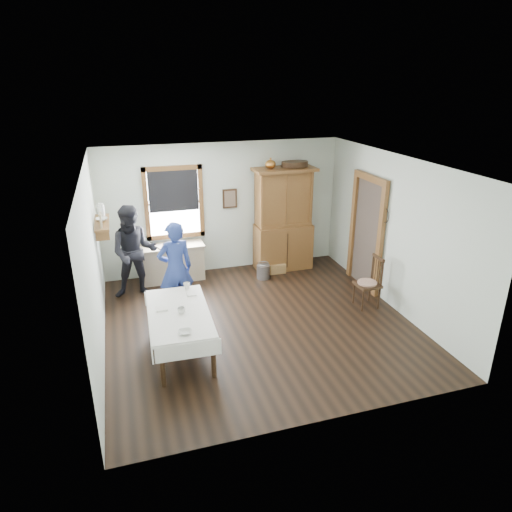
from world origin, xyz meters
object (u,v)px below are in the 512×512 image
china_hutch (283,220)px  pail (263,272)px  wicker_basket (277,268)px  work_counter (172,263)px  dining_table (180,332)px  figure_dark (135,256)px  woman_blue (176,272)px  spindle_chair (368,282)px

china_hutch → pail: bearing=-144.8°
wicker_basket → china_hutch: bearing=45.4°
work_counter → dining_table: (-0.23, -2.71, -0.03)m
pail → figure_dark: size_ratio=0.18×
dining_table → wicker_basket: bearing=45.4°
china_hutch → dining_table: bearing=-135.3°
wicker_basket → woman_blue: size_ratio=0.22×
dining_table → woman_blue: (0.14, 1.28, 0.43)m
dining_table → wicker_basket: (2.40, 2.43, -0.24)m
work_counter → pail: work_counter is taller
spindle_chair → wicker_basket: spindle_chair is taller
china_hutch → woman_blue: (-2.47, -1.38, -0.32)m
china_hutch → figure_dark: (-3.11, -0.49, -0.27)m
dining_table → figure_dark: (-0.50, 2.16, 0.47)m
work_counter → dining_table: size_ratio=0.76×
work_counter → china_hutch: (2.38, -0.06, 0.72)m
china_hutch → figure_dark: size_ratio=1.33×
spindle_chair → figure_dark: 4.28m
spindle_chair → woman_blue: size_ratio=0.62×
pail → woman_blue: (-1.89, -0.96, 0.63)m
woman_blue → wicker_basket: bearing=-161.3°
dining_table → figure_dark: size_ratio=1.05×
spindle_chair → pail: size_ratio=3.32×
dining_table → wicker_basket: size_ratio=4.99×
spindle_chair → figure_dark: figure_dark is taller
work_counter → spindle_chair: size_ratio=1.37×
woman_blue → figure_dark: figure_dark is taller
work_counter → wicker_basket: work_counter is taller
dining_table → figure_dark: bearing=103.0°
pail → wicker_basket: pail is taller
work_counter → spindle_chair: bearing=-35.5°
pail → woman_blue: woman_blue is taller
dining_table → spindle_chair: spindle_chair is taller
work_counter → pail: size_ratio=4.55×
wicker_basket → woman_blue: woman_blue is taller
dining_table → pail: bearing=47.7°
woman_blue → figure_dark: size_ratio=0.95×
work_counter → dining_table: work_counter is taller
work_counter → wicker_basket: bearing=-8.3°
dining_table → spindle_chair: size_ratio=1.81×
work_counter → figure_dark: figure_dark is taller
spindle_chair → wicker_basket: bearing=116.6°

